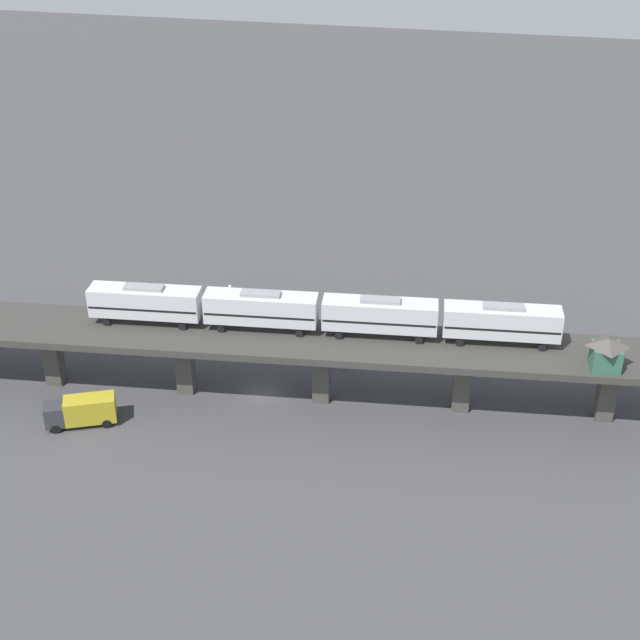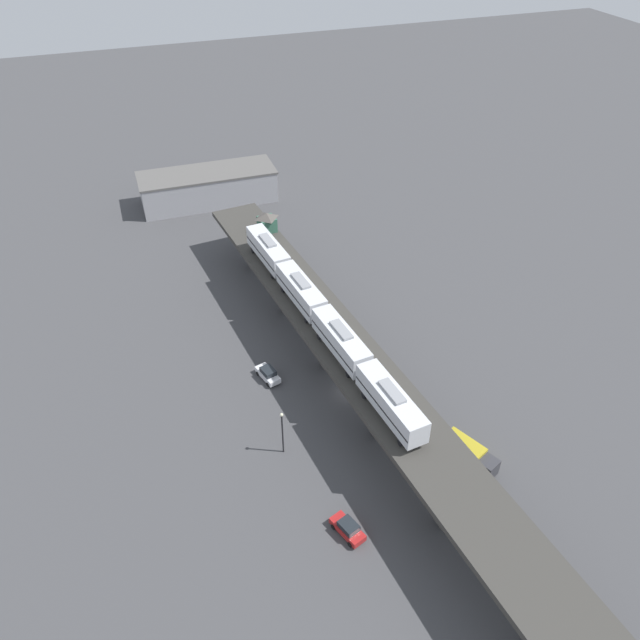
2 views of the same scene
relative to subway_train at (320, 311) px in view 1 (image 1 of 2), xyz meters
name	(u,v)px [view 1 (image 1 of 2)]	position (x,y,z in m)	size (l,w,h in m)	color
ground_plane	(263,395)	(2.08, -6.01, -10.17)	(400.00, 400.00, 0.00)	#424244
elevated_viaduct	(259,344)	(2.10, -6.19, -3.61)	(18.60, 92.36, 7.63)	#393733
subway_train	(320,311)	(0.00, 0.00, 0.00)	(8.34, 49.80, 4.45)	silver
signal_hut	(607,353)	(0.55, 29.18, -0.74)	(3.56, 3.56, 3.40)	#33604C
street_car_white	(339,350)	(-7.77, 0.55, -9.23)	(2.92, 4.72, 1.89)	silver
street_car_red	(116,330)	(-6.28, -27.01, -9.23)	(3.17, 4.75, 1.89)	#AD1E1E
delivery_truck	(82,411)	(11.51, -22.78, -8.41)	(4.99, 7.49, 3.20)	#333338
street_lamp	(231,306)	(-9.65, -13.25, -6.06)	(0.44, 0.44, 6.94)	black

